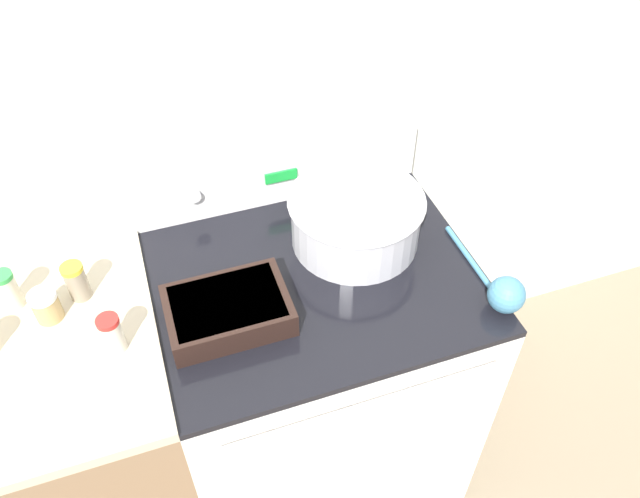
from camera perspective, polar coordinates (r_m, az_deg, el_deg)
kitchen_wall at (r=1.64m, az=-4.93°, el=15.55°), size 8.00×0.05×2.50m
stove_range at (r=1.92m, az=-0.40°, el=-11.31°), size 0.81×0.71×0.90m
control_panel at (r=1.73m, az=-3.86°, el=7.04°), size 0.81×0.07×0.17m
side_counter at (r=1.92m, az=-20.95°, el=-16.05°), size 0.56×0.68×0.91m
mixing_bowl at (r=1.60m, az=3.29°, el=2.94°), size 0.35×0.35×0.14m
casserole_dish at (r=1.46m, az=-8.42°, el=-5.46°), size 0.28×0.20×0.07m
ladle at (r=1.53m, az=16.46°, el=-3.83°), size 0.09×0.33×0.09m
spice_jar_red_cap at (r=1.44m, az=-18.48°, el=-7.36°), size 0.05×0.05×0.10m
spice_jar_yellow_cap at (r=1.57m, az=-21.38°, el=-2.76°), size 0.05×0.05×0.10m
spice_jar_white_cap at (r=1.56m, az=-23.76°, el=-4.76°), size 0.06×0.06×0.08m
spice_jar_green_cap at (r=1.62m, az=-26.61°, el=-3.34°), size 0.05×0.05×0.10m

